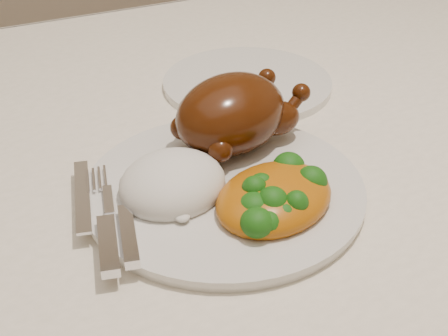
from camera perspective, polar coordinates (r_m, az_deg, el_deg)
name	(u,v)px	position (r m, az deg, el deg)	size (l,w,h in m)	color
dining_table	(140,269)	(0.68, -7.69, -9.10)	(1.60, 0.90, 0.76)	brown
tablecloth	(135,214)	(0.64, -8.17, -4.22)	(1.73, 1.03, 0.18)	white
dinner_plate	(224,190)	(0.60, 0.00, -2.04)	(0.27, 0.27, 0.01)	silver
side_plate	(247,83)	(0.81, 2.14, 7.78)	(0.22, 0.22, 0.01)	silver
roast_chicken	(234,113)	(0.64, 0.89, 5.07)	(0.17, 0.13, 0.08)	#431A07
rice_mound	(173,184)	(0.59, -4.73, -1.50)	(0.13, 0.12, 0.05)	white
mac_and_cheese	(278,197)	(0.57, 4.98, -2.68)	(0.15, 0.13, 0.05)	#B36D0B
cutlery	(109,224)	(0.55, -10.49, -5.06)	(0.05, 0.18, 0.01)	silver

